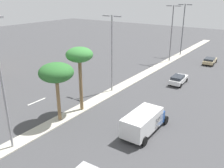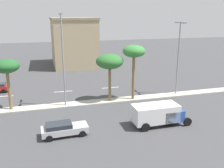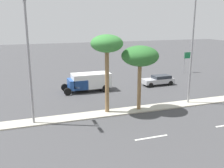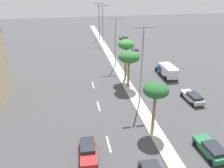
{
  "view_description": "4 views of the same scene",
  "coord_description": "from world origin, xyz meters",
  "px_view_note": "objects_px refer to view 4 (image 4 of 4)",
  "views": [
    {
      "loc": [
        18.43,
        11.51,
        13.19
      ],
      "look_at": [
        2.99,
        33.59,
        3.16
      ],
      "focal_mm": 39.28,
      "sensor_mm": 36.0,
      "label": 1
    },
    {
      "loc": [
        31.08,
        19.36,
        11.54
      ],
      "look_at": [
        0.14,
        28.14,
        2.45
      ],
      "focal_mm": 39.62,
      "sensor_mm": 36.0,
      "label": 2
    },
    {
      "loc": [
        -22.62,
        38.65,
        8.95
      ],
      "look_at": [
        3.58,
        29.48,
        2.02
      ],
      "focal_mm": 41.42,
      "sensor_mm": 36.0,
      "label": 3
    },
    {
      "loc": [
        -9.53,
        -6.23,
        17.11
      ],
      "look_at": [
        -3.39,
        25.53,
        1.85
      ],
      "focal_mm": 35.03,
      "sensor_mm": 36.0,
      "label": 4
    }
  ],
  "objects_px": {
    "palm_tree_near": "(129,57)",
    "street_lamp_mid": "(142,61)",
    "street_lamp_rear": "(99,18)",
    "sedan_silver_trailing": "(193,97)",
    "sedan_green_right": "(211,149)",
    "palm_tree_outboard": "(126,46)",
    "street_lamp_front": "(103,22)",
    "street_lamp_near": "(115,39)",
    "sedan_tan_near": "(124,38)",
    "box_truck": "(167,70)",
    "sedan_red_center": "(88,151)",
    "sedan_white_rear": "(134,51)",
    "palm_tree_leading": "(156,91)"
  },
  "relations": [
    {
      "from": "street_lamp_rear",
      "to": "sedan_green_right",
      "type": "distance_m",
      "value": 55.62
    },
    {
      "from": "street_lamp_rear",
      "to": "sedan_silver_trailing",
      "type": "height_order",
      "value": "street_lamp_rear"
    },
    {
      "from": "palm_tree_near",
      "to": "street_lamp_rear",
      "type": "height_order",
      "value": "street_lamp_rear"
    },
    {
      "from": "palm_tree_near",
      "to": "sedan_white_rear",
      "type": "bearing_deg",
      "value": 70.8
    },
    {
      "from": "palm_tree_near",
      "to": "street_lamp_front",
      "type": "xyz_separation_m",
      "value": [
        0.16,
        30.23,
        0.99
      ]
    },
    {
      "from": "sedan_red_center",
      "to": "box_truck",
      "type": "xyz_separation_m",
      "value": [
        17.39,
        19.07,
        0.52
      ]
    },
    {
      "from": "street_lamp_near",
      "to": "sedan_white_rear",
      "type": "height_order",
      "value": "street_lamp_near"
    },
    {
      "from": "street_lamp_near",
      "to": "sedan_white_rear",
      "type": "xyz_separation_m",
      "value": [
        6.68,
        8.33,
        -5.45
      ]
    },
    {
      "from": "palm_tree_leading",
      "to": "street_lamp_rear",
      "type": "xyz_separation_m",
      "value": [
        0.17,
        49.78,
        0.97
      ]
    },
    {
      "from": "sedan_tan_near",
      "to": "box_truck",
      "type": "relative_size",
      "value": 0.74
    },
    {
      "from": "street_lamp_mid",
      "to": "sedan_silver_trailing",
      "type": "xyz_separation_m",
      "value": [
        8.32,
        -0.99,
        -6.06
      ]
    },
    {
      "from": "sedan_white_rear",
      "to": "sedan_silver_trailing",
      "type": "bearing_deg",
      "value": -85.41
    },
    {
      "from": "sedan_green_right",
      "to": "sedan_white_rear",
      "type": "xyz_separation_m",
      "value": [
        1.99,
        36.72,
        0.02
      ]
    },
    {
      "from": "palm_tree_outboard",
      "to": "street_lamp_mid",
      "type": "xyz_separation_m",
      "value": [
        -0.09,
        -9.35,
        0.2
      ]
    },
    {
      "from": "sedan_white_rear",
      "to": "box_truck",
      "type": "bearing_deg",
      "value": -81.63
    },
    {
      "from": "palm_tree_leading",
      "to": "sedan_red_center",
      "type": "bearing_deg",
      "value": -159.11
    },
    {
      "from": "palm_tree_outboard",
      "to": "sedan_silver_trailing",
      "type": "distance_m",
      "value": 14.46
    },
    {
      "from": "street_lamp_front",
      "to": "sedan_tan_near",
      "type": "bearing_deg",
      "value": 21.81
    },
    {
      "from": "palm_tree_leading",
      "to": "palm_tree_near",
      "type": "xyz_separation_m",
      "value": [
        0.16,
        12.75,
        -0.01
      ]
    },
    {
      "from": "street_lamp_rear",
      "to": "street_lamp_front",
      "type": "bearing_deg",
      "value": -88.73
    },
    {
      "from": "palm_tree_outboard",
      "to": "sedan_green_right",
      "type": "xyz_separation_m",
      "value": [
        4.18,
        -21.4,
        -5.87
      ]
    },
    {
      "from": "palm_tree_near",
      "to": "sedan_green_right",
      "type": "bearing_deg",
      "value": -76.09
    },
    {
      "from": "sedan_silver_trailing",
      "to": "sedan_green_right",
      "type": "height_order",
      "value": "sedan_silver_trailing"
    },
    {
      "from": "palm_tree_outboard",
      "to": "sedan_tan_near",
      "type": "bearing_deg",
      "value": 76.57
    },
    {
      "from": "palm_tree_near",
      "to": "street_lamp_front",
      "type": "bearing_deg",
      "value": 89.69
    },
    {
      "from": "palm_tree_outboard",
      "to": "street_lamp_front",
      "type": "relative_size",
      "value": 0.69
    },
    {
      "from": "palm_tree_near",
      "to": "street_lamp_mid",
      "type": "height_order",
      "value": "street_lamp_mid"
    },
    {
      "from": "sedan_silver_trailing",
      "to": "box_truck",
      "type": "xyz_separation_m",
      "value": [
        0.22,
        10.15,
        0.53
      ]
    },
    {
      "from": "palm_tree_outboard",
      "to": "sedan_white_rear",
      "type": "xyz_separation_m",
      "value": [
        6.17,
        15.33,
        -5.85
      ]
    },
    {
      "from": "street_lamp_mid",
      "to": "sedan_red_center",
      "type": "bearing_deg",
      "value": -131.75
    },
    {
      "from": "sedan_green_right",
      "to": "sedan_tan_near",
      "type": "distance_m",
      "value": 51.34
    },
    {
      "from": "sedan_silver_trailing",
      "to": "street_lamp_front",
      "type": "bearing_deg",
      "value": 102.66
    },
    {
      "from": "street_lamp_near",
      "to": "palm_tree_leading",
      "type": "bearing_deg",
      "value": -89.9
    },
    {
      "from": "palm_tree_outboard",
      "to": "street_lamp_front",
      "type": "bearing_deg",
      "value": 90.3
    },
    {
      "from": "palm_tree_outboard",
      "to": "street_lamp_mid",
      "type": "distance_m",
      "value": 9.35
    },
    {
      "from": "street_lamp_mid",
      "to": "sedan_red_center",
      "type": "xyz_separation_m",
      "value": [
        -8.85,
        -9.92,
        -6.04
      ]
    },
    {
      "from": "box_truck",
      "to": "sedan_green_right",
      "type": "bearing_deg",
      "value": -101.4
    },
    {
      "from": "street_lamp_front",
      "to": "sedan_red_center",
      "type": "height_order",
      "value": "street_lamp_front"
    },
    {
      "from": "sedan_silver_trailing",
      "to": "sedan_tan_near",
      "type": "xyz_separation_m",
      "value": [
        -1.1,
        40.2,
        -0.04
      ]
    },
    {
      "from": "palm_tree_outboard",
      "to": "street_lamp_front",
      "type": "distance_m",
      "value": 26.95
    },
    {
      "from": "street_lamp_front",
      "to": "box_truck",
      "type": "relative_size",
      "value": 1.77
    },
    {
      "from": "street_lamp_near",
      "to": "street_lamp_rear",
      "type": "relative_size",
      "value": 0.96
    },
    {
      "from": "palm_tree_near",
      "to": "sedan_silver_trailing",
      "type": "distance_m",
      "value": 12.05
    },
    {
      "from": "sedan_tan_near",
      "to": "sedan_red_center",
      "type": "distance_m",
      "value": 51.69
    },
    {
      "from": "sedan_green_right",
      "to": "palm_tree_near",
      "type": "bearing_deg",
      "value": 103.91
    },
    {
      "from": "street_lamp_rear",
      "to": "sedan_silver_trailing",
      "type": "xyz_separation_m",
      "value": [
        8.53,
        -44.09,
        -5.7
      ]
    },
    {
      "from": "street_lamp_near",
      "to": "sedan_red_center",
      "type": "height_order",
      "value": "street_lamp_near"
    },
    {
      "from": "palm_tree_near",
      "to": "street_lamp_near",
      "type": "height_order",
      "value": "street_lamp_near"
    },
    {
      "from": "palm_tree_leading",
      "to": "street_lamp_front",
      "type": "height_order",
      "value": "street_lamp_front"
    },
    {
      "from": "palm_tree_near",
      "to": "street_lamp_near",
      "type": "relative_size",
      "value": 0.61
    }
  ]
}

